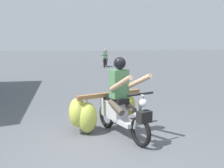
{
  "coord_description": "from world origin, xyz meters",
  "views": [
    {
      "loc": [
        -0.65,
        -3.91,
        1.84
      ],
      "look_at": [
        0.47,
        1.77,
        0.9
      ],
      "focal_mm": 40.27,
      "sensor_mm": 36.0,
      "label": 1
    }
  ],
  "objects": [
    {
      "name": "ground_plane",
      "position": [
        0.0,
        0.0,
        0.0
      ],
      "size": [
        120.0,
        120.0,
        0.0
      ],
      "primitive_type": "plane",
      "color": "#56595E"
    },
    {
      "name": "motorbike_main_loaded",
      "position": [
        0.2,
        1.07,
        0.52
      ],
      "size": [
        1.7,
        2.02,
        1.58
      ],
      "color": "black",
      "rests_on": "ground"
    },
    {
      "name": "motorbike_distant_ahead_left",
      "position": [
        2.67,
        15.71,
        0.57
      ],
      "size": [
        0.67,
        1.57,
        1.4
      ],
      "color": "black",
      "rests_on": "ground"
    }
  ]
}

